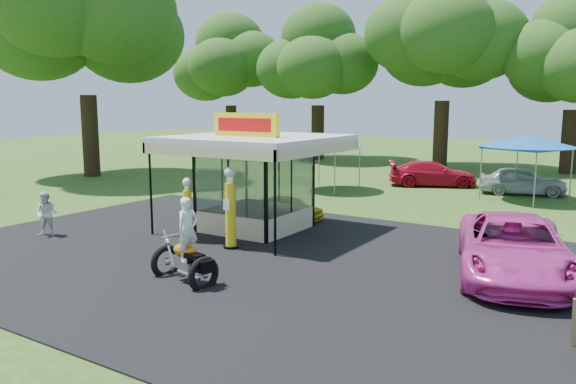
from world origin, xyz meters
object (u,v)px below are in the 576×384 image
at_px(spectator_west, 47,214).
at_px(gas_pump_right, 231,210).
at_px(kiosk_car, 289,207).
at_px(tent_east, 527,142).
at_px(tent_west, 327,143).
at_px(pink_sedan, 514,248).
at_px(gas_pump_left, 188,212).
at_px(bg_car_c, 522,181).
at_px(motorcycle, 187,249).
at_px(gas_station_kiosk, 255,181).
at_px(bg_car_b, 432,174).

bearing_deg(spectator_west, gas_pump_right, -13.94).
height_order(kiosk_car, spectator_west, spectator_west).
bearing_deg(tent_east, tent_west, -166.37).
bearing_deg(tent_west, tent_east, 13.63).
bearing_deg(pink_sedan, gas_pump_left, 174.07).
bearing_deg(pink_sedan, tent_west, 120.91).
distance_m(bg_car_c, tent_west, 9.91).
distance_m(pink_sedan, bg_car_c, 14.59).
bearing_deg(pink_sedan, motorcycle, -160.72).
xyz_separation_m(gas_station_kiosk, bg_car_c, (6.56, 13.52, -1.09)).
distance_m(kiosk_car, bg_car_c, 13.08).
distance_m(gas_pump_right, bg_car_c, 17.04).
bearing_deg(gas_pump_right, motorcycle, -70.53).
bearing_deg(gas_pump_right, bg_car_b, 86.65).
distance_m(gas_station_kiosk, gas_pump_left, 2.85).
xyz_separation_m(gas_pump_left, bg_car_c, (7.37, 16.15, -0.33)).
relative_size(bg_car_b, tent_east, 1.08).
distance_m(gas_pump_left, spectator_west, 5.03).
height_order(tent_west, tent_east, tent_east).
height_order(kiosk_car, bg_car_c, bg_car_c).
height_order(gas_station_kiosk, tent_east, gas_station_kiosk).
height_order(gas_pump_right, motorcycle, gas_pump_right).
bearing_deg(bg_car_b, motorcycle, 155.13).
bearing_deg(kiosk_car, spectator_west, 141.42).
bearing_deg(gas_station_kiosk, bg_car_b, 82.43).
relative_size(kiosk_car, bg_car_b, 0.60).
distance_m(bg_car_b, tent_west, 6.35).
xyz_separation_m(gas_pump_right, spectator_west, (-6.31, -2.05, -0.47)).
relative_size(gas_pump_right, spectator_west, 1.67).
height_order(gas_pump_right, spectator_west, gas_pump_right).
bearing_deg(spectator_west, kiosk_car, 19.47).
relative_size(pink_sedan, tent_west, 1.47).
height_order(gas_pump_left, bg_car_c, gas_pump_left).
relative_size(motorcycle, tent_east, 0.53).
xyz_separation_m(gas_station_kiosk, gas_pump_right, (0.89, -2.54, -0.54)).
bearing_deg(gas_station_kiosk, kiosk_car, 90.00).
height_order(gas_pump_right, bg_car_b, gas_pump_right).
xyz_separation_m(gas_pump_left, pink_sedan, (9.70, 1.75, -0.22)).
height_order(motorcycle, bg_car_c, motorcycle).
xyz_separation_m(gas_pump_right, motorcycle, (1.14, -3.22, -0.35)).
relative_size(tent_west, tent_east, 0.91).
height_order(motorcycle, spectator_west, motorcycle).
relative_size(gas_pump_left, tent_west, 0.54).
relative_size(gas_station_kiosk, bg_car_c, 1.33).
bearing_deg(gas_station_kiosk, tent_east, 59.57).
bearing_deg(gas_pump_left, kiosk_car, 80.55).
bearing_deg(tent_west, motorcycle, -74.08).
height_order(gas_pump_left, pink_sedan, gas_pump_left).
relative_size(bg_car_c, tent_east, 0.94).
distance_m(bg_car_c, tent_east, 2.68).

